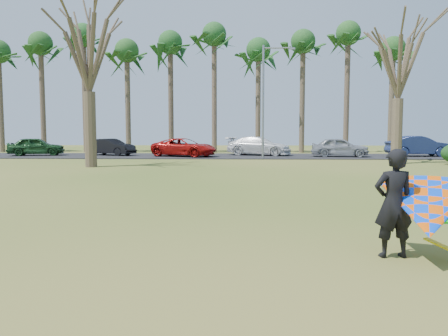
{
  "coord_description": "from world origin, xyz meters",
  "views": [
    {
      "loc": [
        0.43,
        -9.22,
        2.08
      ],
      "look_at": [
        0.0,
        2.0,
        1.1
      ],
      "focal_mm": 35.0,
      "sensor_mm": 36.0,
      "label": 1
    }
  ],
  "objects_px": {
    "car_0": "(36,146)",
    "car_4": "(340,147)",
    "car_2": "(184,147)",
    "car_5": "(419,146)",
    "bare_tree_right": "(399,55)",
    "car_3": "(259,146)",
    "car_1": "(111,147)",
    "streetlight": "(265,96)",
    "kite_flyer": "(424,208)",
    "bare_tree_left": "(88,42)"
  },
  "relations": [
    {
      "from": "car_0",
      "to": "car_4",
      "type": "height_order",
      "value": "car_4"
    },
    {
      "from": "car_2",
      "to": "car_5",
      "type": "distance_m",
      "value": 18.01
    },
    {
      "from": "car_0",
      "to": "bare_tree_right",
      "type": "bearing_deg",
      "value": -119.27
    },
    {
      "from": "car_3",
      "to": "car_5",
      "type": "relative_size",
      "value": 1.09
    },
    {
      "from": "car_1",
      "to": "car_5",
      "type": "height_order",
      "value": "car_5"
    },
    {
      "from": "bare_tree_right",
      "to": "streetlight",
      "type": "relative_size",
      "value": 1.15
    },
    {
      "from": "car_3",
      "to": "car_5",
      "type": "bearing_deg",
      "value": -75.35
    },
    {
      "from": "streetlight",
      "to": "car_0",
      "type": "xyz_separation_m",
      "value": [
        -17.95,
        2.82,
        -3.68
      ]
    },
    {
      "from": "kite_flyer",
      "to": "bare_tree_left",
      "type": "bearing_deg",
      "value": 123.15
    },
    {
      "from": "car_0",
      "to": "car_3",
      "type": "relative_size",
      "value": 0.82
    },
    {
      "from": "bare_tree_left",
      "to": "bare_tree_right",
      "type": "distance_m",
      "value": 18.25
    },
    {
      "from": "bare_tree_right",
      "to": "kite_flyer",
      "type": "distance_m",
      "value": 22.15
    },
    {
      "from": "bare_tree_right",
      "to": "car_3",
      "type": "relative_size",
      "value": 1.79
    },
    {
      "from": "car_5",
      "to": "car_1",
      "type": "bearing_deg",
      "value": 87.45
    },
    {
      "from": "streetlight",
      "to": "car_5",
      "type": "height_order",
      "value": "streetlight"
    },
    {
      "from": "bare_tree_right",
      "to": "car_1",
      "type": "relative_size",
      "value": 2.3
    },
    {
      "from": "streetlight",
      "to": "car_0",
      "type": "height_order",
      "value": "streetlight"
    },
    {
      "from": "car_0",
      "to": "car_3",
      "type": "distance_m",
      "value": 17.72
    },
    {
      "from": "car_2",
      "to": "car_5",
      "type": "bearing_deg",
      "value": -66.07
    },
    {
      "from": "streetlight",
      "to": "car_1",
      "type": "relative_size",
      "value": 1.99
    },
    {
      "from": "car_0",
      "to": "kite_flyer",
      "type": "height_order",
      "value": "kite_flyer"
    },
    {
      "from": "car_5",
      "to": "kite_flyer",
      "type": "bearing_deg",
      "value": 156.9
    },
    {
      "from": "car_2",
      "to": "car_0",
      "type": "bearing_deg",
      "value": 107.32
    },
    {
      "from": "bare_tree_left",
      "to": "kite_flyer",
      "type": "bearing_deg",
      "value": -56.85
    },
    {
      "from": "bare_tree_left",
      "to": "streetlight",
      "type": "height_order",
      "value": "bare_tree_left"
    },
    {
      "from": "car_2",
      "to": "bare_tree_left",
      "type": "bearing_deg",
      "value": 176.71
    },
    {
      "from": "bare_tree_left",
      "to": "kite_flyer",
      "type": "distance_m",
      "value": 21.56
    },
    {
      "from": "car_0",
      "to": "car_1",
      "type": "height_order",
      "value": "car_0"
    },
    {
      "from": "car_1",
      "to": "streetlight",
      "type": "bearing_deg",
      "value": -83.17
    },
    {
      "from": "car_4",
      "to": "car_5",
      "type": "relative_size",
      "value": 0.9
    },
    {
      "from": "bare_tree_right",
      "to": "kite_flyer",
      "type": "relative_size",
      "value": 3.86
    },
    {
      "from": "car_0",
      "to": "kite_flyer",
      "type": "distance_m",
      "value": 33.19
    },
    {
      "from": "car_3",
      "to": "car_4",
      "type": "distance_m",
      "value": 6.28
    },
    {
      "from": "bare_tree_right",
      "to": "car_2",
      "type": "bearing_deg",
      "value": 156.64
    },
    {
      "from": "bare_tree_left",
      "to": "kite_flyer",
      "type": "relative_size",
      "value": 4.06
    },
    {
      "from": "car_4",
      "to": "car_5",
      "type": "height_order",
      "value": "car_5"
    },
    {
      "from": "bare_tree_left",
      "to": "car_1",
      "type": "distance_m",
      "value": 12.18
    },
    {
      "from": "car_3",
      "to": "streetlight",
      "type": "bearing_deg",
      "value": -156.66
    },
    {
      "from": "car_1",
      "to": "car_3",
      "type": "xyz_separation_m",
      "value": [
        11.83,
        0.55,
        0.09
      ]
    },
    {
      "from": "car_2",
      "to": "kite_flyer",
      "type": "relative_size",
      "value": 2.09
    },
    {
      "from": "car_3",
      "to": "car_0",
      "type": "bearing_deg",
      "value": 112.74
    },
    {
      "from": "bare_tree_right",
      "to": "streetlight",
      "type": "xyz_separation_m",
      "value": [
        -7.84,
        4.0,
        -2.1
      ]
    },
    {
      "from": "car_0",
      "to": "car_4",
      "type": "distance_m",
      "value": 23.73
    },
    {
      "from": "car_0",
      "to": "car_1",
      "type": "bearing_deg",
      "value": -99.7
    },
    {
      "from": "car_3",
      "to": "car_4",
      "type": "relative_size",
      "value": 1.21
    },
    {
      "from": "car_4",
      "to": "car_3",
      "type": "bearing_deg",
      "value": 81.49
    },
    {
      "from": "car_2",
      "to": "car_3",
      "type": "relative_size",
      "value": 0.97
    },
    {
      "from": "car_0",
      "to": "car_5",
      "type": "height_order",
      "value": "car_5"
    },
    {
      "from": "bare_tree_right",
      "to": "car_0",
      "type": "bearing_deg",
      "value": 165.2
    },
    {
      "from": "bare_tree_right",
      "to": "car_4",
      "type": "bearing_deg",
      "value": 108.68
    }
  ]
}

